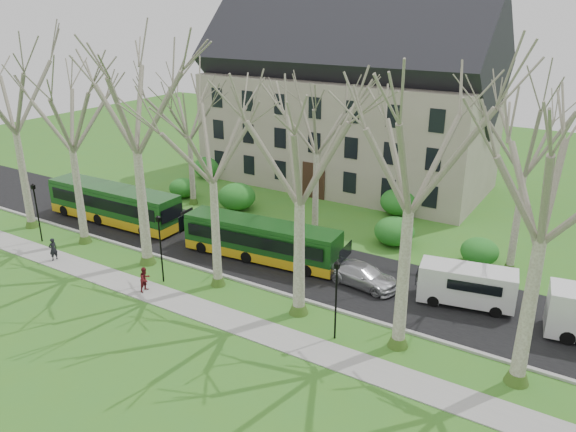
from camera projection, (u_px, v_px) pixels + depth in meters
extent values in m
plane|color=#3D7722|center=(251.00, 300.00, 32.81)|extent=(120.00, 120.00, 0.00)
cube|color=gray|center=(225.00, 318.00, 30.82)|extent=(70.00, 2.00, 0.06)
cube|color=black|center=(299.00, 265.00, 37.17)|extent=(80.00, 8.00, 0.06)
cube|color=#A5A39E|center=(266.00, 288.00, 33.98)|extent=(80.00, 0.25, 0.14)
cube|color=gray|center=(345.00, 130.00, 53.05)|extent=(26.00, 12.00, 10.00)
cylinder|color=black|center=(38.00, 216.00, 40.21)|extent=(0.10, 0.10, 4.00)
cube|color=black|center=(33.00, 187.00, 39.44)|extent=(0.22, 0.22, 0.30)
cylinder|color=black|center=(161.00, 252.00, 34.27)|extent=(0.10, 0.10, 4.00)
cube|color=black|center=(158.00, 219.00, 33.51)|extent=(0.22, 0.22, 0.30)
cylinder|color=black|center=(336.00, 304.00, 28.34)|extent=(0.10, 0.10, 4.00)
cube|color=black|center=(337.00, 266.00, 27.58)|extent=(0.22, 0.22, 0.30)
ellipsoid|color=#1C621E|center=(183.00, 186.00, 49.89)|extent=(2.60, 2.60, 2.00)
ellipsoid|color=#1C621E|center=(237.00, 198.00, 46.92)|extent=(2.60, 2.60, 2.00)
ellipsoid|color=#1C621E|center=(394.00, 232.00, 40.01)|extent=(2.60, 2.60, 2.00)
ellipsoid|color=#1C621E|center=(480.00, 250.00, 37.04)|extent=(2.60, 2.60, 2.00)
ellipsoid|color=#1C621E|center=(208.00, 167.00, 55.64)|extent=(2.60, 2.60, 2.00)
ellipsoid|color=#1C621E|center=(399.00, 203.00, 45.76)|extent=(2.60, 2.60, 2.00)
imported|color=#B9B9BE|center=(362.00, 275.00, 34.19)|extent=(4.85, 2.48, 1.35)
imported|color=black|center=(53.00, 249.00, 37.52)|extent=(0.43, 0.61, 1.57)
imported|color=maroon|center=(145.00, 279.00, 33.47)|extent=(0.58, 0.75, 1.53)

